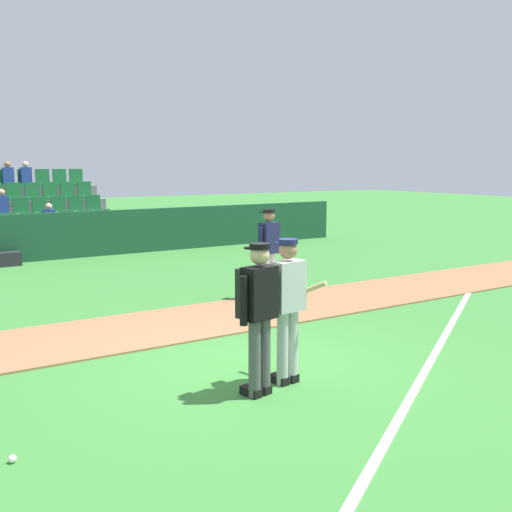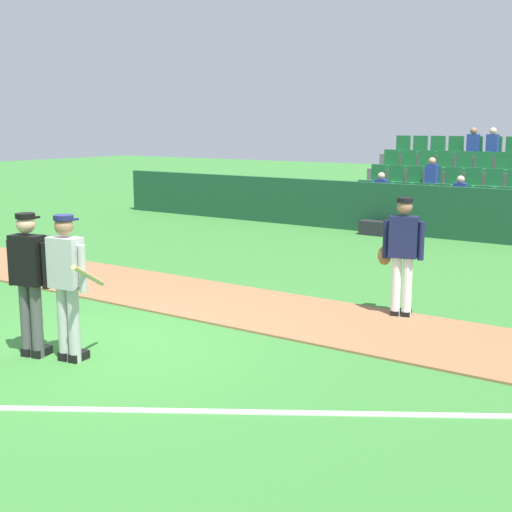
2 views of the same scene
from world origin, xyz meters
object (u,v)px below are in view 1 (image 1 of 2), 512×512
runner_navy_jersey (268,250)px  baseball (12,459)px  umpire_home_plate (258,310)px  equipment_bag (2,260)px  batter_grey_jersey (288,305)px

runner_navy_jersey → baseball: size_ratio=23.78×
umpire_home_plate → runner_navy_jersey: size_ratio=1.00×
baseball → equipment_bag: 11.46m
batter_grey_jersey → baseball: (-3.23, -0.31, -0.93)m
umpire_home_plate → runner_navy_jersey: same height
batter_grey_jersey → runner_navy_jersey: size_ratio=1.00×
umpire_home_plate → equipment_bag: umpire_home_plate is taller
umpire_home_plate → equipment_bag: size_ratio=1.96×
batter_grey_jersey → baseball: size_ratio=23.78×
runner_navy_jersey → equipment_bag: bearing=117.4°
batter_grey_jersey → umpire_home_plate: bearing=-165.2°
batter_grey_jersey → equipment_bag: 11.04m
batter_grey_jersey → baseball: batter_grey_jersey is taller
baseball → equipment_bag: size_ratio=0.08×
umpire_home_plate → batter_grey_jersey: bearing=14.8°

